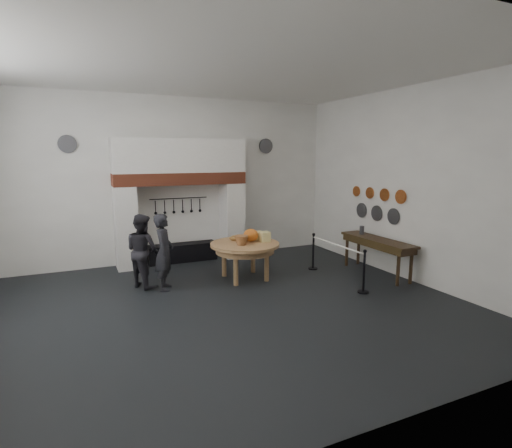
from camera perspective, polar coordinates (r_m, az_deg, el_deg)
name	(u,v)px	position (r m, az deg, el deg)	size (l,w,h in m)	color
floor	(230,306)	(8.03, -3.77, -11.63)	(9.00, 8.00, 0.02)	black
ceiling	(227,66)	(7.64, -4.17, 21.64)	(9.00, 8.00, 0.02)	silver
wall_back	(178,180)	(11.33, -11.15, 6.18)	(9.00, 0.02, 4.50)	white
wall_front	(374,226)	(4.04, 16.44, -0.31)	(9.00, 0.02, 4.50)	white
wall_right	(409,185)	(10.01, 21.03, 5.26)	(0.02, 8.00, 4.50)	white
chimney_pier_left	(126,228)	(10.87, -18.08, -0.51)	(0.55, 0.70, 2.15)	silver
chimney_pier_right	(232,220)	(11.56, -3.42, 0.55)	(0.55, 0.70, 2.15)	silver
hearth_brick_band	(181,179)	(10.98, -10.73, 6.40)	(3.50, 0.72, 0.32)	#9E442B
chimney_hood	(180,156)	(10.97, -10.83, 9.58)	(3.50, 0.70, 0.90)	silver
iron_range	(182,252)	(11.35, -10.48, -4.02)	(1.90, 0.45, 0.50)	black
utensil_rail	(179,198)	(11.29, -10.97, 3.62)	(0.02, 0.02, 1.60)	black
work_table	(245,244)	(9.48, -1.60, -2.94)	(1.64, 1.64, 0.07)	tan
pumpkin	(251,235)	(9.61, -0.74, -1.60)	(0.36, 0.36, 0.31)	#C36E1B
cheese_block_big	(265,237)	(9.61, 1.26, -1.82)	(0.22, 0.22, 0.24)	#E2D887
cheese_block_small	(259,235)	(9.87, 0.39, -1.63)	(0.18, 0.18, 0.20)	#EBDA8C
wicker_basket	(241,240)	(9.26, -2.10, -2.33)	(0.32, 0.32, 0.22)	#A56C3C
bread_loaf	(235,238)	(9.74, -2.95, -2.00)	(0.31, 0.18, 0.13)	olive
visitor_near	(164,252)	(8.95, -12.99, -3.92)	(0.62, 0.40, 1.69)	black
visitor_far	(142,251)	(9.28, -15.91, -3.67)	(0.81, 0.63, 1.66)	black
side_table	(377,240)	(10.29, 16.96, -2.18)	(0.55, 2.20, 0.06)	#372814
pewter_jug	(362,230)	(10.71, 14.88, -0.86)	(0.12, 0.12, 0.22)	#47464B
copper_pan_a	(401,197)	(10.15, 19.97, 3.67)	(0.34, 0.34, 0.03)	#C6662D
copper_pan_b	(384,195)	(10.54, 17.88, 4.00)	(0.32, 0.32, 0.03)	#C6662D
copper_pan_c	(370,193)	(10.95, 15.95, 4.29)	(0.30, 0.30, 0.03)	#C6662D
copper_pan_d	(356,191)	(11.38, 14.15, 4.56)	(0.28, 0.28, 0.03)	#C6662D
pewter_plate_left	(393,216)	(10.35, 19.04, 1.04)	(0.40, 0.40, 0.03)	#4C4C51
pewter_plate_mid	(377,213)	(10.79, 16.85, 1.49)	(0.40, 0.40, 0.03)	#4C4C51
pewter_plate_right	(362,210)	(11.24, 14.84, 1.91)	(0.40, 0.40, 0.03)	#4C4C51
pewter_plate_back_left	(67,144)	(10.96, -25.35, 10.29)	(0.44, 0.44, 0.03)	#4C4C51
pewter_plate_back_right	(266,146)	(12.19, 1.42, 11.07)	(0.44, 0.44, 0.03)	#4C4C51
barrier_post_near	(364,273)	(8.91, 15.18, -6.72)	(0.05, 0.05, 0.90)	black
barrier_post_far	(313,252)	(10.46, 8.18, -4.01)	(0.05, 0.05, 0.90)	black
barrier_rope	(337,245)	(9.57, 11.47, -2.95)	(0.04, 0.04, 2.00)	white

